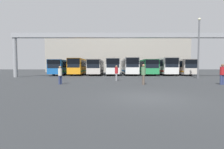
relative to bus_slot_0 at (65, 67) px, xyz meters
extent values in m
plane|color=#2D3033|center=(12.02, -24.41, -1.71)|extent=(200.00, 200.00, 0.00)
cube|color=gray|center=(12.02, 20.47, 4.03)|extent=(45.35, 12.00, 11.47)
cylinder|color=gray|center=(-5.04, -8.56, 1.37)|extent=(0.60, 0.60, 6.15)
cube|color=gray|center=(12.02, -8.56, 4.79)|extent=(34.71, 0.80, 0.70)
cube|color=#1959A5|center=(0.00, 0.01, -0.06)|extent=(2.48, 12.06, 2.60)
cube|color=black|center=(0.00, -6.00, 0.42)|extent=(2.28, 0.06, 1.46)
cube|color=black|center=(0.00, 0.01, 0.42)|extent=(2.51, 10.25, 1.09)
cube|color=#268C4C|center=(0.00, 0.01, -0.89)|extent=(2.51, 11.45, 0.24)
cylinder|color=black|center=(-1.08, -3.37, -1.20)|extent=(0.28, 1.01, 1.01)
cylinder|color=black|center=(1.08, -3.37, -1.20)|extent=(0.28, 1.01, 1.01)
cylinder|color=black|center=(-1.08, 3.39, -1.20)|extent=(0.28, 1.01, 1.01)
cylinder|color=black|center=(1.08, 3.39, -1.20)|extent=(0.28, 1.01, 1.01)
cube|color=orange|center=(3.43, -0.24, 0.07)|extent=(2.40, 11.56, 2.85)
cube|color=black|center=(3.43, -6.00, 0.60)|extent=(2.21, 0.06, 1.60)
cube|color=black|center=(3.43, -0.24, 0.60)|extent=(2.43, 9.82, 1.20)
cube|color=#268C4C|center=(3.43, -0.24, -0.84)|extent=(2.43, 10.98, 0.24)
cylinder|color=black|center=(2.39, -3.47, -1.21)|extent=(0.28, 1.00, 1.00)
cylinder|color=black|center=(4.47, -3.47, -1.21)|extent=(0.28, 1.00, 1.00)
cylinder|color=black|center=(2.39, 3.00, -1.21)|extent=(0.28, 1.00, 1.00)
cylinder|color=black|center=(4.47, 3.00, -1.21)|extent=(0.28, 1.00, 1.00)
cube|color=beige|center=(6.87, -0.26, -0.03)|extent=(2.43, 11.51, 2.65)
cube|color=black|center=(6.87, -6.00, 0.45)|extent=(2.24, 0.06, 1.48)
cube|color=black|center=(6.87, -0.26, 0.45)|extent=(2.46, 9.78, 1.11)
cube|color=black|center=(6.87, -0.26, -0.88)|extent=(2.46, 10.93, 0.24)
cylinder|color=black|center=(5.81, -3.49, -1.22)|extent=(0.28, 0.97, 0.97)
cylinder|color=black|center=(7.92, -3.49, -1.22)|extent=(0.28, 0.97, 0.97)
cylinder|color=black|center=(5.81, 2.96, -1.22)|extent=(0.28, 0.97, 0.97)
cylinder|color=black|center=(7.92, 2.96, -1.22)|extent=(0.28, 0.97, 0.97)
cube|color=silver|center=(10.30, 0.00, 0.06)|extent=(2.44, 12.03, 2.84)
cube|color=black|center=(10.30, -6.00, 0.58)|extent=(2.25, 0.06, 1.59)
cube|color=black|center=(10.30, 0.00, 0.58)|extent=(2.47, 10.22, 1.19)
cube|color=black|center=(10.30, 0.00, -0.85)|extent=(2.47, 11.43, 0.24)
cylinder|color=black|center=(9.24, -3.37, -1.19)|extent=(0.28, 1.04, 1.04)
cylinder|color=black|center=(11.36, -3.37, -1.19)|extent=(0.28, 1.04, 1.04)
cylinder|color=black|center=(9.24, 3.36, -1.19)|extent=(0.28, 1.04, 1.04)
cylinder|color=black|center=(11.36, 3.36, -1.19)|extent=(0.28, 1.04, 1.04)
cube|color=silver|center=(13.73, 0.14, 0.12)|extent=(2.44, 12.31, 2.97)
cube|color=black|center=(13.73, -6.00, 0.68)|extent=(2.25, 0.06, 1.66)
cube|color=black|center=(13.73, 0.14, 0.68)|extent=(2.47, 10.47, 1.25)
cube|color=#1966B2|center=(13.73, 0.14, -0.82)|extent=(2.47, 11.70, 0.24)
cylinder|color=black|center=(12.67, -3.31, -1.16)|extent=(0.28, 1.09, 1.09)
cylinder|color=black|center=(14.80, -3.31, -1.16)|extent=(0.28, 1.09, 1.09)
cylinder|color=black|center=(12.67, 3.59, -1.16)|extent=(0.28, 1.09, 1.09)
cylinder|color=black|center=(14.80, 3.59, -1.16)|extent=(0.28, 1.09, 1.09)
cube|color=#268C4C|center=(17.17, -0.96, -0.04)|extent=(2.56, 10.12, 2.64)
cube|color=black|center=(17.17, -6.00, 0.44)|extent=(2.35, 0.06, 1.48)
cube|color=black|center=(17.17, -0.96, 0.44)|extent=(2.59, 8.61, 1.11)
cube|color=black|center=(17.17, -0.96, -0.88)|extent=(2.59, 9.62, 0.24)
cylinder|color=black|center=(16.05, -3.79, -1.16)|extent=(0.28, 1.10, 1.10)
cylinder|color=black|center=(18.29, -3.79, -1.16)|extent=(0.28, 1.10, 1.10)
cylinder|color=black|center=(16.05, 1.88, -1.16)|extent=(0.28, 1.10, 1.10)
cylinder|color=black|center=(18.29, 1.88, -1.16)|extent=(0.28, 1.10, 1.10)
cube|color=silver|center=(20.60, -0.18, 0.11)|extent=(2.56, 11.67, 2.94)
cube|color=black|center=(20.60, -6.00, 0.66)|extent=(2.36, 0.06, 1.65)
cube|color=black|center=(20.60, -0.18, 0.66)|extent=(2.59, 9.92, 1.23)
cube|color=red|center=(20.60, -0.18, -0.83)|extent=(2.59, 11.08, 0.24)
cylinder|color=black|center=(19.48, -3.45, -1.24)|extent=(0.28, 0.94, 0.94)
cylinder|color=black|center=(21.72, -3.45, -1.24)|extent=(0.28, 0.94, 0.94)
cylinder|color=black|center=(19.48, 3.08, -1.24)|extent=(0.28, 0.94, 0.94)
cylinder|color=black|center=(21.72, 3.08, -1.24)|extent=(0.28, 0.94, 0.94)
cube|color=beige|center=(24.03, -0.63, -0.04)|extent=(2.46, 10.78, 2.64)
cube|color=black|center=(24.03, -6.00, 0.44)|extent=(2.26, 0.06, 1.48)
cube|color=black|center=(24.03, -0.63, 0.44)|extent=(2.49, 9.16, 1.11)
cube|color=orange|center=(24.03, -0.63, -0.88)|extent=(2.49, 10.24, 0.24)
cylinder|color=black|center=(22.97, -3.65, -1.22)|extent=(0.28, 0.97, 0.97)
cylinder|color=black|center=(25.10, -3.65, -1.22)|extent=(0.28, 0.97, 0.97)
cylinder|color=black|center=(22.97, 2.39, -1.22)|extent=(0.28, 0.97, 0.97)
cylinder|color=black|center=(25.10, 2.39, -1.22)|extent=(0.28, 0.97, 0.97)
cylinder|color=gray|center=(10.66, -14.95, -1.28)|extent=(0.19, 0.19, 0.85)
cylinder|color=gray|center=(10.68, -14.79, -1.28)|extent=(0.19, 0.19, 0.85)
cylinder|color=#A5191E|center=(10.67, -14.87, -0.51)|extent=(0.37, 0.37, 0.71)
sphere|color=#8C6647|center=(10.67, -14.87, -0.04)|extent=(0.23, 0.23, 0.23)
cylinder|color=navy|center=(5.42, -18.29, -1.31)|extent=(0.18, 0.18, 0.80)
cylinder|color=navy|center=(5.33, -18.42, -1.31)|extent=(0.18, 0.18, 0.80)
cylinder|color=beige|center=(5.38, -18.35, -0.57)|extent=(0.35, 0.35, 0.67)
sphere|color=#8C6647|center=(5.38, -18.35, -0.13)|extent=(0.22, 0.22, 0.22)
cylinder|color=navy|center=(20.19, -18.64, -1.26)|extent=(0.20, 0.20, 0.89)
cylinder|color=navy|center=(20.01, -18.65, -1.26)|extent=(0.20, 0.20, 0.89)
cylinder|color=#A5191E|center=(20.10, -18.65, -0.45)|extent=(0.39, 0.39, 0.74)
sphere|color=brown|center=(20.10, -18.65, 0.04)|extent=(0.24, 0.24, 0.24)
cylinder|color=brown|center=(12.99, -18.56, -1.27)|extent=(0.20, 0.20, 0.88)
cylinder|color=brown|center=(12.98, -18.74, -1.27)|extent=(0.20, 0.20, 0.88)
cylinder|color=#4C724C|center=(12.99, -18.65, -0.46)|extent=(0.39, 0.39, 0.73)
sphere|color=#8C6647|center=(12.99, -18.65, 0.03)|extent=(0.24, 0.24, 0.24)
cylinder|color=#595B60|center=(22.08, -11.37, 2.27)|extent=(0.20, 0.20, 7.97)
sphere|color=beige|center=(22.08, -11.37, 6.41)|extent=(0.36, 0.36, 0.36)
camera|label=1|loc=(10.16, -32.10, -0.13)|focal=24.00mm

